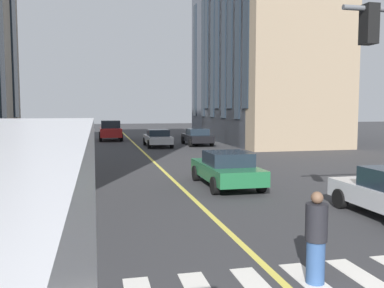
{
  "coord_description": "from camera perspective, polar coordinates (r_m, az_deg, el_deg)",
  "views": [
    {
      "loc": [
        -2.76,
        3.11,
        3.04
      ],
      "look_at": [
        9.61,
        0.29,
        1.95
      ],
      "focal_mm": 38.96,
      "sensor_mm": 36.0,
      "label": 1
    }
  ],
  "objects": [
    {
      "name": "car_green_parked_b",
      "position": [
        16.25,
        4.74,
        -3.37
      ],
      "size": [
        4.4,
        1.95,
        1.37
      ],
      "color": "#1E6038",
      "rests_on": "ground_plane"
    },
    {
      "name": "car_silver_trailing",
      "position": [
        33.05,
        -4.71,
        0.85
      ],
      "size": [
        4.4,
        1.95,
        1.37
      ],
      "color": "#B7BABF",
      "rests_on": "ground_plane"
    },
    {
      "name": "pedestrian_near",
      "position": [
        7.67,
        16.62,
        -12.26
      ],
      "size": [
        0.38,
        0.38,
        1.62
      ],
      "color": "#2D4C7F",
      "rests_on": "ground_plane"
    },
    {
      "name": "car_black_near",
      "position": [
        34.27,
        0.69,
        1.01
      ],
      "size": [
        4.4,
        1.95,
        1.37
      ],
      "color": "black",
      "rests_on": "ground_plane"
    },
    {
      "name": "building_right_far",
      "position": [
        40.78,
        8.59,
        11.67
      ],
      "size": [
        17.66,
        8.37,
        15.74
      ],
      "color": "#565B66",
      "rests_on": "ground_plane"
    },
    {
      "name": "lane_centre_line",
      "position": [
        23.17,
        -5.04,
        -2.63
      ],
      "size": [
        80.0,
        0.16,
        0.01
      ],
      "color": "#D8C64C",
      "rests_on": "ground_plane"
    },
    {
      "name": "building_right_near",
      "position": [
        38.17,
        10.38,
        16.55
      ],
      "size": [
        14.8,
        8.13,
        21.57
      ],
      "color": "gray",
      "rests_on": "ground_plane"
    },
    {
      "name": "car_red_parked_a",
      "position": [
        40.28,
        -11.1,
        1.88
      ],
      "size": [
        4.7,
        2.14,
        1.88
      ],
      "color": "#B21E1E",
      "rests_on": "ground_plane"
    }
  ]
}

